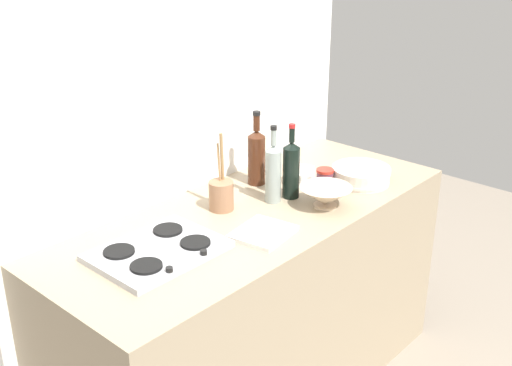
{
  "coord_description": "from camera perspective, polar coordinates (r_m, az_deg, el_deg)",
  "views": [
    {
      "loc": [
        -1.71,
        -1.54,
        1.98
      ],
      "look_at": [
        0.0,
        0.0,
        1.02
      ],
      "focal_mm": 44.65,
      "sensor_mm": 36.0,
      "label": 1
    }
  ],
  "objects": [
    {
      "name": "cutting_board",
      "position": [
        2.35,
        0.63,
        -4.48
      ],
      "size": [
        0.24,
        0.22,
        0.02
      ],
      "primitive_type": "cube",
      "rotation": [
        0.0,
        0.0,
        0.16
      ],
      "color": "silver",
      "rests_on": "counter_block"
    },
    {
      "name": "wine_bottle_leftmost",
      "position": [
        2.63,
        3.17,
        1.3
      ],
      "size": [
        0.07,
        0.07,
        0.32
      ],
      "color": "black",
      "rests_on": "counter_block"
    },
    {
      "name": "condiment_jar_front",
      "position": [
        2.78,
        6.18,
        0.51
      ],
      "size": [
        0.08,
        0.08,
        0.08
      ],
      "color": "#66384C",
      "rests_on": "counter_block"
    },
    {
      "name": "utensil_crock",
      "position": [
        2.54,
        -3.13,
        -1.01
      ],
      "size": [
        0.1,
        0.1,
        0.31
      ],
      "color": "#996B4C",
      "rests_on": "counter_block"
    },
    {
      "name": "plate_stack",
      "position": [
        2.84,
        9.37,
        0.71
      ],
      "size": [
        0.26,
        0.26,
        0.07
      ],
      "color": "silver",
      "rests_on": "counter_block"
    },
    {
      "name": "wine_bottle_mid_right",
      "position": [
        2.58,
        1.54,
        0.96
      ],
      "size": [
        0.06,
        0.06,
        0.33
      ],
      "color": "gray",
      "rests_on": "counter_block"
    },
    {
      "name": "butter_dish",
      "position": [
        2.83,
        3.86,
        0.75
      ],
      "size": [
        0.15,
        0.12,
        0.05
      ],
      "primitive_type": "cube",
      "rotation": [
        0.0,
        0.0,
        0.21
      ],
      "color": "white",
      "rests_on": "counter_block"
    },
    {
      "name": "wine_bottle_mid_left",
      "position": [
        2.76,
        0.05,
        2.47
      ],
      "size": [
        0.08,
        0.08,
        0.33
      ],
      "color": "#472314",
      "rests_on": "counter_block"
    },
    {
      "name": "mixing_bowl",
      "position": [
        2.58,
        6.25,
        -1.17
      ],
      "size": [
        0.21,
        0.21,
        0.09
      ],
      "color": "beige",
      "rests_on": "counter_block"
    },
    {
      "name": "backsplash_panel",
      "position": [
        2.68,
        -6.07,
        5.95
      ],
      "size": [
        1.9,
        0.06,
        2.43
      ],
      "primitive_type": "cube",
      "color": "white",
      "rests_on": "ground"
    },
    {
      "name": "counter_block",
      "position": [
        2.77,
        -0.0,
        -10.95
      ],
      "size": [
        1.8,
        0.7,
        0.9
      ],
      "primitive_type": "cube",
      "color": "tan",
      "rests_on": "ground"
    },
    {
      "name": "stovetop_hob",
      "position": [
        2.25,
        -8.77,
        -6.02
      ],
      "size": [
        0.44,
        0.33,
        0.04
      ],
      "color": "#B2B2B7",
      "rests_on": "counter_block"
    }
  ]
}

